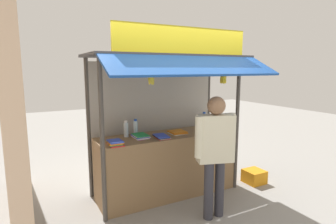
{
  "coord_description": "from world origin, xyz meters",
  "views": [
    {
      "loc": [
        -1.91,
        -3.63,
        1.97
      ],
      "look_at": [
        0.0,
        0.0,
        1.32
      ],
      "focal_mm": 29.23,
      "sensor_mm": 36.0,
      "label": 1
    }
  ],
  "objects_px": {
    "magazine_stack_mid_left": "(161,136)",
    "magazine_stack_left": "(115,143)",
    "water_bottle_rear_center": "(126,129)",
    "magazine_stack_back_left": "(140,136)",
    "water_bottle_front_right": "(136,127)",
    "plastic_crate": "(254,176)",
    "magazine_stack_front_left": "(178,132)",
    "banana_bunch_inner_right": "(151,78)",
    "water_bottle_right": "(204,120)",
    "banana_bunch_leftmost": "(223,78)",
    "vendor_person": "(215,146)"
  },
  "relations": [
    {
      "from": "magazine_stack_mid_left",
      "to": "plastic_crate",
      "type": "xyz_separation_m",
      "value": [
        1.71,
        -0.19,
        -0.87
      ]
    },
    {
      "from": "magazine_stack_front_left",
      "to": "banana_bunch_inner_right",
      "type": "height_order",
      "value": "banana_bunch_inner_right"
    },
    {
      "from": "magazine_stack_mid_left",
      "to": "magazine_stack_back_left",
      "type": "distance_m",
      "value": 0.3
    },
    {
      "from": "water_bottle_front_right",
      "to": "vendor_person",
      "type": "distance_m",
      "value": 1.3
    },
    {
      "from": "plastic_crate",
      "to": "banana_bunch_leftmost",
      "type": "bearing_deg",
      "value": -173.94
    },
    {
      "from": "magazine_stack_front_left",
      "to": "vendor_person",
      "type": "distance_m",
      "value": 0.88
    },
    {
      "from": "magazine_stack_back_left",
      "to": "vendor_person",
      "type": "height_order",
      "value": "vendor_person"
    },
    {
      "from": "water_bottle_front_right",
      "to": "magazine_stack_left",
      "type": "bearing_deg",
      "value": -137.32
    },
    {
      "from": "magazine_stack_front_left",
      "to": "plastic_crate",
      "type": "bearing_deg",
      "value": -12.72
    },
    {
      "from": "water_bottle_rear_center",
      "to": "magazine_stack_back_left",
      "type": "bearing_deg",
      "value": -44.29
    },
    {
      "from": "water_bottle_front_right",
      "to": "magazine_stack_left",
      "type": "height_order",
      "value": "water_bottle_front_right"
    },
    {
      "from": "water_bottle_rear_center",
      "to": "magazine_stack_front_left",
      "type": "xyz_separation_m",
      "value": [
        0.78,
        -0.18,
        -0.1
      ]
    },
    {
      "from": "water_bottle_right",
      "to": "magazine_stack_left",
      "type": "xyz_separation_m",
      "value": [
        -1.73,
        -0.44,
        -0.09
      ]
    },
    {
      "from": "magazine_stack_left",
      "to": "banana_bunch_inner_right",
      "type": "height_order",
      "value": "banana_bunch_inner_right"
    },
    {
      "from": "magazine_stack_mid_left",
      "to": "plastic_crate",
      "type": "height_order",
      "value": "magazine_stack_mid_left"
    },
    {
      "from": "water_bottle_front_right",
      "to": "water_bottle_rear_center",
      "type": "height_order",
      "value": "water_bottle_rear_center"
    },
    {
      "from": "water_bottle_right",
      "to": "plastic_crate",
      "type": "height_order",
      "value": "water_bottle_right"
    },
    {
      "from": "banana_bunch_inner_right",
      "to": "magazine_stack_back_left",
      "type": "bearing_deg",
      "value": 89.59
    },
    {
      "from": "water_bottle_right",
      "to": "magazine_stack_mid_left",
      "type": "relative_size",
      "value": 0.85
    },
    {
      "from": "water_bottle_right",
      "to": "banana_bunch_leftmost",
      "type": "distance_m",
      "value": 0.99
    },
    {
      "from": "magazine_stack_front_left",
      "to": "magazine_stack_mid_left",
      "type": "bearing_deg",
      "value": -161.39
    },
    {
      "from": "magazine_stack_front_left",
      "to": "banana_bunch_inner_right",
      "type": "relative_size",
      "value": 1.0
    },
    {
      "from": "water_bottle_front_right",
      "to": "water_bottle_rear_center",
      "type": "xyz_separation_m",
      "value": [
        -0.17,
        -0.05,
        0.0
      ]
    },
    {
      "from": "water_bottle_rear_center",
      "to": "magazine_stack_mid_left",
      "type": "distance_m",
      "value": 0.53
    },
    {
      "from": "water_bottle_front_right",
      "to": "vendor_person",
      "type": "relative_size",
      "value": 0.15
    },
    {
      "from": "magazine_stack_back_left",
      "to": "vendor_person",
      "type": "xyz_separation_m",
      "value": [
        0.67,
        -0.9,
        -0.01
      ]
    },
    {
      "from": "banana_bunch_leftmost",
      "to": "water_bottle_front_right",
      "type": "bearing_deg",
      "value": 151.54
    },
    {
      "from": "water_bottle_front_right",
      "to": "banana_bunch_leftmost",
      "type": "relative_size",
      "value": 0.85
    },
    {
      "from": "water_bottle_front_right",
      "to": "banana_bunch_inner_right",
      "type": "distance_m",
      "value": 0.99
    },
    {
      "from": "magazine_stack_mid_left",
      "to": "magazine_stack_left",
      "type": "bearing_deg",
      "value": -174.72
    },
    {
      "from": "magazine_stack_back_left",
      "to": "banana_bunch_inner_right",
      "type": "bearing_deg",
      "value": -90.41
    },
    {
      "from": "magazine_stack_left",
      "to": "banana_bunch_inner_right",
      "type": "distance_m",
      "value": 0.98
    },
    {
      "from": "water_bottle_rear_center",
      "to": "magazine_stack_left",
      "type": "bearing_deg",
      "value": -127.5
    },
    {
      "from": "plastic_crate",
      "to": "magazine_stack_back_left",
      "type": "bearing_deg",
      "value": 170.59
    },
    {
      "from": "banana_bunch_inner_right",
      "to": "vendor_person",
      "type": "bearing_deg",
      "value": -35.68
    },
    {
      "from": "water_bottle_rear_center",
      "to": "magazine_stack_mid_left",
      "type": "bearing_deg",
      "value": -34.22
    },
    {
      "from": "water_bottle_rear_center",
      "to": "magazine_stack_front_left",
      "type": "bearing_deg",
      "value": -12.92
    },
    {
      "from": "magazine_stack_left",
      "to": "magazine_stack_front_left",
      "type": "distance_m",
      "value": 1.07
    },
    {
      "from": "magazine_stack_front_left",
      "to": "banana_bunch_inner_right",
      "type": "bearing_deg",
      "value": -147.61
    },
    {
      "from": "water_bottle_rear_center",
      "to": "vendor_person",
      "type": "height_order",
      "value": "vendor_person"
    },
    {
      "from": "water_bottle_rear_center",
      "to": "magazine_stack_back_left",
      "type": "height_order",
      "value": "water_bottle_rear_center"
    },
    {
      "from": "water_bottle_right",
      "to": "magazine_stack_left",
      "type": "bearing_deg",
      "value": -165.86
    },
    {
      "from": "magazine_stack_back_left",
      "to": "plastic_crate",
      "type": "distance_m",
      "value": 2.19
    },
    {
      "from": "magazine_stack_mid_left",
      "to": "banana_bunch_inner_right",
      "type": "xyz_separation_m",
      "value": [
        -0.28,
        -0.28,
        0.86
      ]
    },
    {
      "from": "water_bottle_right",
      "to": "magazine_stack_back_left",
      "type": "bearing_deg",
      "value": -169.75
    },
    {
      "from": "magazine_stack_front_left",
      "to": "banana_bunch_inner_right",
      "type": "distance_m",
      "value": 1.13
    },
    {
      "from": "water_bottle_rear_center",
      "to": "banana_bunch_inner_right",
      "type": "bearing_deg",
      "value": -74.46
    },
    {
      "from": "banana_bunch_leftmost",
      "to": "water_bottle_rear_center",
      "type": "bearing_deg",
      "value": 156.52
    },
    {
      "from": "banana_bunch_inner_right",
      "to": "water_bottle_front_right",
      "type": "bearing_deg",
      "value": 89.08
    },
    {
      "from": "magazine_stack_mid_left",
      "to": "banana_bunch_inner_right",
      "type": "bearing_deg",
      "value": -134.77
    }
  ]
}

